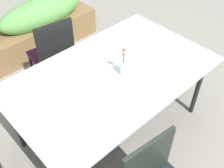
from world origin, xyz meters
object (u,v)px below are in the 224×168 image
Objects in this scene: dining_table at (112,77)px; flower_vase at (124,64)px; planter_box at (3,41)px; chair_far_side at (53,53)px.

flower_vase is (0.07, -0.07, 0.16)m from dining_table.
dining_table is 1.90m from planter_box.
flower_vase is at bearing -80.19° from planter_box.
flower_vase is (0.12, -0.99, 0.36)m from chair_far_side.
chair_far_side reaches higher than dining_table.
chair_far_side is 0.35× the size of planter_box.
chair_far_side is (-0.05, 0.92, -0.20)m from dining_table.
dining_table is 6.56× the size of flower_vase.
flower_vase is at bearing -46.61° from dining_table.
dining_table is at bearing -78.81° from chair_far_side.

